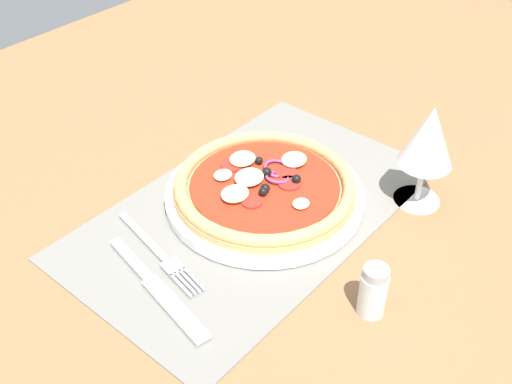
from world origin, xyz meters
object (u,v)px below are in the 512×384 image
Objects in this scene: wine_glass at (429,140)px; pepper_shaker at (373,291)px; fork at (161,255)px; knife at (157,288)px; pizza at (262,184)px; plate at (262,194)px.

pepper_shaker is (21.13, 5.83, -6.81)cm from wine_glass.
fork is 0.90× the size of knife.
pepper_shaker is (-13.75, 20.57, 2.60)cm from knife.
pepper_shaker is at bearing 71.86° from pizza.
fork is at bearing -68.18° from pepper_shaker.
wine_glass reaches higher than pepper_shaker.
fork is 1.20× the size of wine_glass.
wine_glass is (-13.91, 16.23, 8.96)cm from plate.
pepper_shaker reaches higher than pizza.
plate is 1.52× the size of fork.
wine_glass is at bearing 70.41° from fork.
pepper_shaker is (7.25, 22.12, 0.35)cm from pizza.
knife is (21.00, 1.55, -2.25)cm from pizza.
wine_glass is 2.22× the size of pepper_shaker.
pizza is at bearing -119.19° from plate.
knife is at bearing 4.07° from plate.
fork is 26.19cm from pepper_shaker.
pizza is at bearing -49.57° from wine_glass.
pizza reaches higher than fork.
pizza reaches higher than knife.
wine_glass is 22.95cm from pepper_shaker.
knife is at bearing -37.16° from fork.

